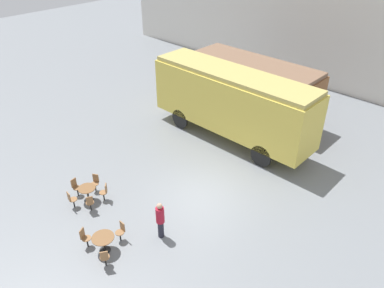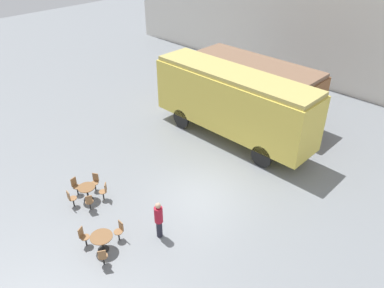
{
  "view_description": "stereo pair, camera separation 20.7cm",
  "coord_description": "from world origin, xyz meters",
  "px_view_note": "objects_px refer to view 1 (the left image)",
  "views": [
    {
      "loc": [
        8.87,
        -10.07,
        11.14
      ],
      "look_at": [
        -1.57,
        1.0,
        1.6
      ],
      "focal_mm": 35.0,
      "sensor_mm": 36.0,
      "label": 1
    },
    {
      "loc": [
        9.02,
        -9.93,
        11.14
      ],
      "look_at": [
        -1.57,
        1.0,
        1.6
      ],
      "focal_mm": 35.0,
      "sensor_mm": 36.0,
      "label": 2
    }
  ],
  "objects_px": {
    "passenger_coach_vintage": "(232,100)",
    "cafe_table_mid": "(87,191)",
    "passenger_coach_wooden": "(254,83)",
    "cafe_chair_0": "(105,257)",
    "cafe_table_near": "(103,240)",
    "visitor_person": "(160,219)"
  },
  "relations": [
    {
      "from": "passenger_coach_vintage",
      "to": "cafe_chair_0",
      "type": "relative_size",
      "value": 11.06
    },
    {
      "from": "cafe_table_near",
      "to": "cafe_table_mid",
      "type": "distance_m",
      "value": 3.19
    },
    {
      "from": "passenger_coach_wooden",
      "to": "cafe_table_mid",
      "type": "height_order",
      "value": "passenger_coach_wooden"
    },
    {
      "from": "passenger_coach_wooden",
      "to": "passenger_coach_vintage",
      "type": "bearing_deg",
      "value": -75.8
    },
    {
      "from": "passenger_coach_wooden",
      "to": "visitor_person",
      "type": "distance_m",
      "value": 11.87
    },
    {
      "from": "passenger_coach_vintage",
      "to": "cafe_table_mid",
      "type": "relative_size",
      "value": 12.4
    },
    {
      "from": "cafe_chair_0",
      "to": "visitor_person",
      "type": "xyz_separation_m",
      "value": [
        0.35,
        2.43,
        0.41
      ]
    },
    {
      "from": "cafe_table_near",
      "to": "cafe_table_mid",
      "type": "bearing_deg",
      "value": 157.38
    },
    {
      "from": "cafe_table_near",
      "to": "visitor_person",
      "type": "xyz_separation_m",
      "value": [
        1.03,
        2.0,
        0.37
      ]
    },
    {
      "from": "passenger_coach_vintage",
      "to": "cafe_table_near",
      "type": "distance_m",
      "value": 10.25
    },
    {
      "from": "passenger_coach_vintage",
      "to": "cafe_table_near",
      "type": "relative_size",
      "value": 11.17
    },
    {
      "from": "passenger_coach_vintage",
      "to": "cafe_table_near",
      "type": "xyz_separation_m",
      "value": [
        1.77,
        -9.93,
        -1.8
      ]
    },
    {
      "from": "cafe_table_mid",
      "to": "visitor_person",
      "type": "height_order",
      "value": "visitor_person"
    },
    {
      "from": "cafe_chair_0",
      "to": "passenger_coach_wooden",
      "type": "bearing_deg",
      "value": -43.94
    },
    {
      "from": "cafe_chair_0",
      "to": "cafe_table_near",
      "type": "bearing_deg",
      "value": 0.0
    },
    {
      "from": "passenger_coach_vintage",
      "to": "visitor_person",
      "type": "height_order",
      "value": "passenger_coach_vintage"
    },
    {
      "from": "passenger_coach_vintage",
      "to": "cafe_table_near",
      "type": "bearing_deg",
      "value": -79.9
    },
    {
      "from": "passenger_coach_wooden",
      "to": "cafe_table_mid",
      "type": "distance_m",
      "value": 12.11
    },
    {
      "from": "cafe_chair_0",
      "to": "passenger_coach_vintage",
      "type": "bearing_deg",
      "value": -44.16
    },
    {
      "from": "passenger_coach_wooden",
      "to": "visitor_person",
      "type": "relative_size",
      "value": 4.8
    },
    {
      "from": "cafe_table_mid",
      "to": "passenger_coach_wooden",
      "type": "bearing_deg",
      "value": 88.36
    },
    {
      "from": "passenger_coach_vintage",
      "to": "cafe_table_mid",
      "type": "xyz_separation_m",
      "value": [
        -1.18,
        -8.71,
        -1.81
      ]
    }
  ]
}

